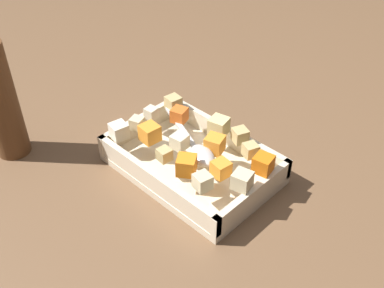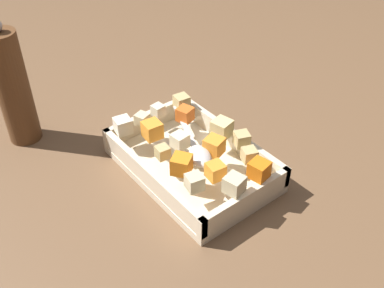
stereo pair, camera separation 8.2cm
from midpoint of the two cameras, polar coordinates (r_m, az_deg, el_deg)
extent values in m
plane|color=brown|center=(0.87, -3.36, -3.05)|extent=(4.00, 4.00, 0.00)
cube|color=beige|center=(0.86, -2.74, -3.05)|extent=(0.30, 0.20, 0.01)
cube|color=beige|center=(0.90, 1.60, 1.11)|extent=(0.30, 0.01, 0.04)
cube|color=beige|center=(0.80, -7.74, -4.79)|extent=(0.30, 0.01, 0.04)
cube|color=beige|center=(0.77, 4.73, -6.57)|extent=(0.01, 0.20, 0.04)
cube|color=beige|center=(0.93, -8.96, 2.37)|extent=(0.01, 0.20, 0.04)
cube|color=orange|center=(0.81, -0.03, -0.14)|extent=(0.04, 0.04, 0.03)
cube|color=orange|center=(0.78, 5.92, -2.61)|extent=(0.04, 0.04, 0.03)
cube|color=orange|center=(0.77, -3.77, -2.79)|extent=(0.04, 0.04, 0.03)
cube|color=orange|center=(0.85, -8.09, 1.26)|extent=(0.03, 0.03, 0.03)
cube|color=orange|center=(0.89, -4.25, 3.55)|extent=(0.03, 0.03, 0.03)
cube|color=orange|center=(0.77, 0.57, -3.23)|extent=(0.03, 0.03, 0.03)
cube|color=beige|center=(0.74, 3.15, -4.70)|extent=(0.04, 0.04, 0.03)
cube|color=tan|center=(0.93, -4.90, 5.06)|extent=(0.03, 0.03, 0.03)
cube|color=beige|center=(0.83, -4.43, 0.21)|extent=(0.03, 0.03, 0.03)
cube|color=beige|center=(0.74, -1.85, -4.84)|extent=(0.03, 0.03, 0.03)
cube|color=#E0CC89|center=(0.86, 0.63, 2.16)|extent=(0.04, 0.04, 0.03)
cube|color=tan|center=(0.80, -6.50, -1.36)|extent=(0.02, 0.02, 0.02)
cube|color=tan|center=(0.81, 4.45, -0.89)|extent=(0.03, 0.03, 0.02)
cube|color=beige|center=(0.88, -9.55, 2.47)|extent=(0.03, 0.03, 0.02)
cube|color=tan|center=(0.84, 3.26, 0.99)|extent=(0.03, 0.03, 0.03)
cube|color=beige|center=(0.91, -7.73, 3.78)|extent=(0.02, 0.02, 0.02)
cube|color=silver|center=(0.87, -11.83, 1.52)|extent=(0.03, 0.03, 0.03)
ellipsoid|color=silver|center=(0.80, -1.62, -1.56)|extent=(0.07, 0.06, 0.02)
cube|color=silver|center=(0.88, -4.11, 2.01)|extent=(0.14, 0.06, 0.01)
cylinder|color=brown|center=(0.93, -25.29, 4.73)|extent=(0.06, 0.06, 0.23)
camera|label=1|loc=(0.04, -92.86, -2.27)|focal=42.64mm
camera|label=2|loc=(0.04, 87.14, 2.27)|focal=42.64mm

